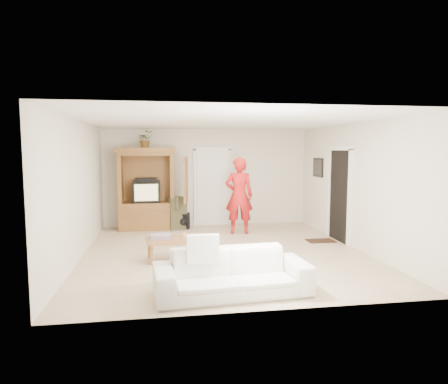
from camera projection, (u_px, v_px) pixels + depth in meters
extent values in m
plane|color=tan|center=(224.00, 252.00, 8.02)|extent=(6.00, 6.00, 0.00)
plane|color=white|center=(224.00, 121.00, 7.75)|extent=(6.00, 6.00, 0.00)
plane|color=silver|center=(207.00, 177.00, 10.83)|extent=(5.50, 0.00, 5.50)
plane|color=silver|center=(262.00, 210.00, 4.94)|extent=(5.50, 0.00, 5.50)
plane|color=silver|center=(79.00, 190.00, 7.45)|extent=(0.00, 6.00, 6.00)
plane|color=silver|center=(354.00, 186.00, 8.31)|extent=(0.00, 6.00, 6.00)
cube|color=brown|center=(147.00, 216.00, 10.34)|extent=(1.40, 0.60, 0.70)
cube|color=brown|center=(120.00, 179.00, 10.14)|extent=(0.10, 0.60, 1.20)
cube|color=brown|center=(172.00, 179.00, 10.34)|extent=(0.10, 0.60, 1.20)
cube|color=brown|center=(147.00, 178.00, 10.50)|extent=(1.40, 0.06, 1.20)
cube|color=brown|center=(146.00, 154.00, 10.17)|extent=(1.40, 0.60, 0.10)
cube|color=brown|center=(146.00, 150.00, 10.16)|extent=(1.52, 0.68, 0.10)
cube|color=brown|center=(186.00, 180.00, 9.93)|extent=(0.16, 0.67, 1.15)
cube|color=black|center=(147.00, 192.00, 10.30)|extent=(0.70, 0.52, 0.55)
cube|color=tan|center=(146.00, 193.00, 10.03)|extent=(0.58, 0.02, 0.42)
cube|color=black|center=(146.00, 179.00, 10.24)|extent=(0.55, 0.35, 0.08)
cube|color=olive|center=(147.00, 213.00, 10.05)|extent=(1.19, 0.03, 0.25)
cube|color=white|center=(212.00, 188.00, 10.85)|extent=(0.85, 0.05, 2.04)
cube|color=black|center=(340.00, 196.00, 8.93)|extent=(0.05, 0.90, 2.04)
cube|color=black|center=(318.00, 167.00, 10.14)|extent=(0.03, 0.60, 0.48)
cube|color=#382316|center=(321.00, 241.00, 8.97)|extent=(0.60, 0.40, 0.02)
imported|color=#4C7238|center=(145.00, 139.00, 10.11)|extent=(0.45, 0.41, 0.43)
imported|color=red|center=(239.00, 196.00, 9.72)|extent=(0.74, 0.55, 1.87)
imported|color=silver|center=(232.00, 273.00, 5.62)|extent=(2.23, 1.01, 0.63)
cube|color=olive|center=(176.00, 240.00, 7.43)|extent=(1.16, 0.72, 0.06)
cube|color=olive|center=(152.00, 255.00, 7.10)|extent=(0.07, 0.07, 0.35)
cube|color=olive|center=(149.00, 249.00, 7.54)|extent=(0.07, 0.07, 0.35)
cube|color=olive|center=(204.00, 252.00, 7.35)|extent=(0.07, 0.07, 0.35)
cube|color=olive|center=(199.00, 246.00, 7.79)|extent=(0.07, 0.07, 0.35)
cube|color=#D34650|center=(161.00, 236.00, 7.38)|extent=(0.39, 0.30, 0.08)
cylinder|color=tan|center=(184.00, 235.00, 7.49)|extent=(0.08, 0.08, 0.10)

